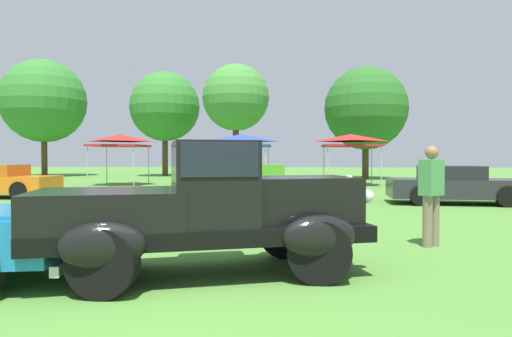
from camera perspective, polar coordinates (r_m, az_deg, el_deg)
ground_plane at (r=5.54m, az=-9.03°, el=-14.32°), size 120.00×120.00×0.00m
feature_pickup_truck at (r=5.78m, az=-6.28°, el=-4.92°), size 4.34×2.72×1.70m
show_car_orange at (r=19.00m, az=-29.69°, el=-1.45°), size 3.85×1.73×1.22m
show_car_lime at (r=16.55m, az=0.69°, el=-1.66°), size 4.30×2.25×1.22m
show_car_charcoal at (r=15.68m, az=23.94°, el=-1.96°), size 4.25×1.99×1.22m
spectator_near_truck at (r=8.08m, az=21.37°, el=-2.82°), size 0.46×0.44×1.69m
canopy_tent_left_field at (r=24.98m, az=-16.98°, el=3.52°), size 2.67×2.67×2.71m
canopy_tent_center_field at (r=23.87m, az=-1.89°, el=3.69°), size 3.06×3.06×2.71m
canopy_tent_right_field at (r=24.29m, az=11.97°, el=3.62°), size 2.95×2.95×2.71m
treeline_far_left at (r=38.64m, az=-25.36°, el=7.73°), size 6.37×6.37×9.00m
treeline_mid_left at (r=36.05m, az=-11.50°, el=7.69°), size 5.41×5.41×8.14m
treeline_center at (r=32.03m, az=-2.59°, el=8.94°), size 4.70×4.70×8.04m
treeline_mid_right at (r=31.62m, az=13.77°, el=7.39°), size 5.60×5.60×7.59m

